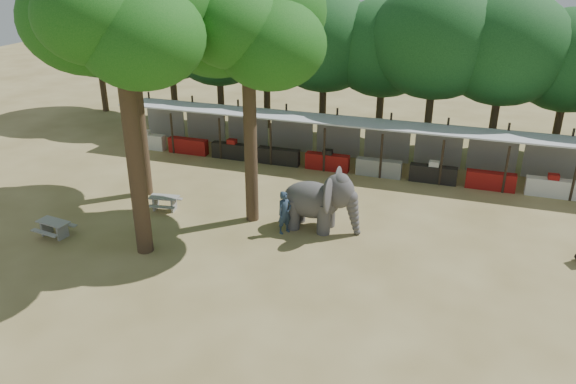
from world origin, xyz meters
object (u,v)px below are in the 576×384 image
(yard_tree_center, at_px, (117,9))
(yard_tree_back, at_px, (246,19))
(picnic_table_near, at_px, (54,226))
(picnic_table_far, at_px, (164,201))
(yard_tree_left, at_px, (128,20))
(handler, at_px, (285,212))
(elephant, at_px, (321,200))

(yard_tree_center, relative_size, yard_tree_back, 1.06)
(yard_tree_back, distance_m, picnic_table_near, 11.60)
(yard_tree_center, xyz_separation_m, picnic_table_far, (-1.05, 3.41, -8.77))
(yard_tree_left, xyz_separation_m, handler, (7.90, -1.95, -7.27))
(elephant, xyz_separation_m, handler, (-1.32, -0.84, -0.39))
(elephant, bearing_deg, picnic_table_near, -156.16)
(yard_tree_back, distance_m, picnic_table_far, 9.08)
(yard_tree_center, height_order, handler, yard_tree_center)
(elephant, xyz_separation_m, picnic_table_far, (-7.27, -0.47, -0.89))
(yard_tree_left, relative_size, elephant, 3.19)
(yard_tree_left, distance_m, picnic_table_far, 8.16)
(elephant, bearing_deg, yard_tree_back, 179.59)
(yard_tree_left, distance_m, picnic_table_near, 9.47)
(yard_tree_back, relative_size, picnic_table_near, 7.37)
(yard_tree_back, relative_size, elephant, 3.29)
(yard_tree_center, relative_size, elephant, 3.49)
(elephant, relative_size, picnic_table_far, 2.33)
(yard_tree_back, relative_size, handler, 6.08)
(handler, bearing_deg, yard_tree_left, 109.08)
(yard_tree_left, height_order, elephant, yard_tree_left)
(yard_tree_center, relative_size, picnic_table_far, 8.11)
(yard_tree_left, relative_size, handler, 5.89)
(yard_tree_back, bearing_deg, yard_tree_center, -126.86)
(yard_tree_left, height_order, picnic_table_far, yard_tree_left)
(picnic_table_far, bearing_deg, picnic_table_near, -137.42)
(handler, bearing_deg, picnic_table_near, 143.48)
(yard_tree_center, relative_size, handler, 6.44)
(yard_tree_left, distance_m, yard_tree_back, 6.09)
(yard_tree_left, distance_m, handler, 10.91)
(yard_tree_left, height_order, yard_tree_back, yard_tree_back)
(yard_tree_left, bearing_deg, yard_tree_center, -59.04)
(picnic_table_near, bearing_deg, yard_tree_back, 39.40)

